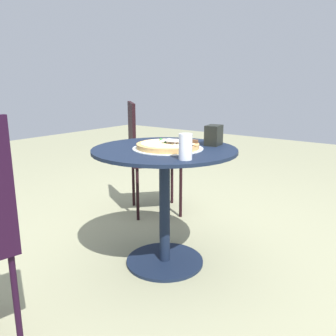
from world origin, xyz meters
TOP-DOWN VIEW (x-y plane):
  - ground_plane at (0.00, 0.00)m, footprint 10.00×10.00m
  - patio_table at (0.00, 0.00)m, footprint 0.81×0.81m
  - pizza_on_tray at (-0.02, -0.00)m, footprint 0.39×0.39m
  - pizza_server at (-0.10, -0.01)m, footprint 0.21×0.08m
  - drinking_cup at (-0.26, 0.17)m, footprint 0.06×0.06m
  - napkin_dispenser at (-0.17, -0.25)m, footprint 0.10×0.12m
  - patio_chair_far at (0.65, -0.59)m, footprint 0.57×0.57m

SIDE VIEW (x-z plane):
  - ground_plane at x=0.00m, z-range 0.00..0.00m
  - patio_table at x=0.00m, z-range 0.15..0.85m
  - patio_chair_far at x=0.65m, z-range 0.07..0.97m
  - pizza_on_tray at x=-0.02m, z-range 0.69..0.73m
  - pizza_server at x=-0.10m, z-range 0.74..0.76m
  - napkin_dispenser at x=-0.17m, z-range 0.70..0.81m
  - drinking_cup at x=-0.26m, z-range 0.70..0.82m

